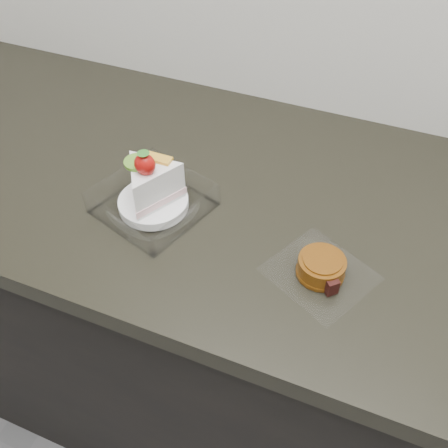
# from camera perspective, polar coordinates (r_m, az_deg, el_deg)

# --- Properties ---
(counter) EXTENTS (2.04, 0.64, 0.90)m
(counter) POSITION_cam_1_polar(r_m,az_deg,el_deg) (1.23, 8.57, -13.97)
(counter) COLOR black
(counter) RESTS_ON ground
(cake_tray) EXTENTS (0.21, 0.21, 0.13)m
(cake_tray) POSITION_cam_1_polar(r_m,az_deg,el_deg) (0.85, -8.22, 3.47)
(cake_tray) COLOR white
(cake_tray) RESTS_ON counter
(mooncake_wrap) EXTENTS (0.19, 0.19, 0.03)m
(mooncake_wrap) POSITION_cam_1_polar(r_m,az_deg,el_deg) (0.77, 11.06, -5.03)
(mooncake_wrap) COLOR white
(mooncake_wrap) RESTS_ON counter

